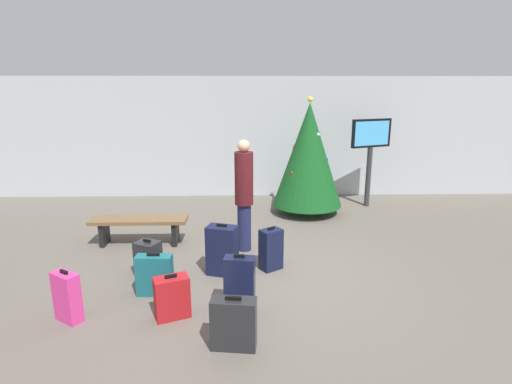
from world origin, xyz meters
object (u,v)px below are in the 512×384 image
Objects in this scene: suitcase_2 at (67,297)px; suitcase_6 at (271,249)px; holiday_tree at (308,155)px; traveller_0 at (244,193)px; suitcase_1 at (155,275)px; suitcase_0 at (234,324)px; suitcase_5 at (148,258)px; flight_info_kiosk at (371,145)px; suitcase_4 at (222,250)px; suitcase_7 at (240,284)px; waiting_bench at (139,224)px; suitcase_3 at (172,297)px.

suitcase_2 is 2.85m from suitcase_6.
traveller_0 is at bearing -123.57° from holiday_tree.
suitcase_1 is at bearing 34.23° from suitcase_2.
holiday_tree is 4.55m from suitcase_1.
holiday_tree is at bearing 72.67° from suitcase_0.
suitcase_6 is at bearing 24.87° from suitcase_1.
suitcase_6 is (1.83, 0.16, 0.06)m from suitcase_5.
suitcase_2 is (-1.99, 0.57, 0.02)m from suitcase_0.
flight_info_kiosk is (1.50, 0.51, 0.15)m from holiday_tree.
suitcase_4 reaches higher than suitcase_0.
suitcase_5 is (-1.32, 1.76, -0.02)m from suitcase_0.
flight_info_kiosk is 4.32m from suitcase_6.
holiday_tree is at bearing 56.43° from traveller_0.
suitcase_6 is at bearing 68.51° from suitcase_7.
suitcase_5 is at bearing -146.94° from traveller_0.
suitcase_6 is 1.26m from suitcase_7.
suitcase_7 is at bearing -111.49° from suitcase_6.
holiday_tree is 3.82m from waiting_bench.
flight_info_kiosk is 1.07× the size of traveller_0.
suitcase_4 is (0.54, 1.16, 0.11)m from suitcase_3.
suitcase_3 is (0.99, -2.39, -0.11)m from waiting_bench.
suitcase_6 is (2.27, -1.07, -0.05)m from waiting_bench.
waiting_bench is 2.99× the size of suitcase_5.
waiting_bench is 2.13× the size of suitcase_4.
suitcase_4 is 1.06m from suitcase_7.
waiting_bench is 1.31m from suitcase_5.
suitcase_6 is at bearing -61.90° from traveller_0.
suitcase_1 is 1.07× the size of suitcase_3.
waiting_bench is at bearing 141.43° from suitcase_4.
suitcase_2 reaches higher than suitcase_3.
suitcase_1 is 0.92× the size of suitcase_2.
suitcase_3 is at bearing -128.77° from flight_info_kiosk.
suitcase_3 is (0.33, -0.57, -0.02)m from suitcase_1.
suitcase_7 is (-1.44, -4.02, -0.95)m from holiday_tree.
holiday_tree reaches higher than waiting_bench.
traveller_0 is 3.06m from suitcase_2.
flight_info_kiosk is 3.00× the size of suitcase_6.
suitcase_5 is at bearing 60.58° from suitcase_2.
holiday_tree is 3.58m from suitcase_4.
suitcase_4 is (0.87, 0.60, 0.10)m from suitcase_1.
suitcase_0 is 2.20m from suitcase_5.
suitcase_3 is at bearing -64.28° from suitcase_5.
traveller_0 is at bearing 33.06° from suitcase_5.
waiting_bench is at bearing 109.53° from suitcase_5.
suitcase_0 is 0.76m from suitcase_7.
holiday_tree is at bearing 60.32° from suitcase_4.
waiting_bench is 0.88× the size of traveller_0.
holiday_tree is 3.17m from suitcase_6.
suitcase_5 is (-1.42, -0.92, -0.76)m from traveller_0.
suitcase_6 reaches higher than suitcase_1.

